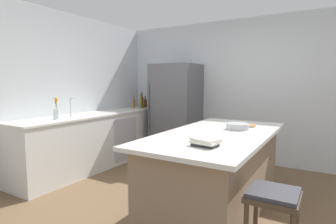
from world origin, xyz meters
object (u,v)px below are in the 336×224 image
Objects in this scene: kitchen_island at (217,171)px; vinegar_bottle at (134,103)px; cookbook_stack at (205,142)px; whiskey_bottle at (142,102)px; sink_faucet at (71,106)px; syrup_bottle at (145,103)px; bar_stool at (273,207)px; mixing_bowl at (237,126)px; cutting_board at (241,125)px; olive_oil_bottle at (141,103)px; flower_vase at (57,113)px; refrigerator at (176,111)px.

kitchen_island is 2.97m from vinegar_bottle.
whiskey_bottle is at bearing 135.48° from cookbook_stack.
sink_faucet is 1.89m from syrup_bottle.
vinegar_bottle is (-3.18, 2.44, 0.47)m from bar_stool.
mixing_bowl is (2.51, -1.49, -0.11)m from whiskey_bottle.
bar_stool is at bearing -40.21° from whiskey_bottle.
sink_faucet is 0.91× the size of whiskey_bottle.
vinegar_bottle is 2.72m from cutting_board.
whiskey_bottle is 2.74m from cutting_board.
syrup_bottle reaches higher than cutting_board.
syrup_bottle is 0.20m from olive_oil_bottle.
cutting_board is (-0.65, 1.45, 0.35)m from bar_stool.
vinegar_bottle is 3.44m from cookbook_stack.
vinegar_bottle is at bearing 146.64° from kitchen_island.
flower_vase reaches higher than syrup_bottle.
vinegar_bottle is (-0.10, -0.10, -0.01)m from olive_oil_bottle.
bar_stool is 3.16m from flower_vase.
whiskey_bottle is at bearing 139.79° from bar_stool.
vinegar_bottle is 0.92× the size of cookbook_stack.
whiskey_bottle reaches higher than syrup_bottle.
whiskey_bottle reaches higher than sink_faucet.
whiskey_bottle reaches higher than kitchen_island.
kitchen_island reaches higher than bar_stool.
olive_oil_bottle is 1.13× the size of vinegar_bottle.
whiskey_bottle is at bearing 142.84° from kitchen_island.
syrup_bottle is (-2.36, 1.90, 0.56)m from kitchen_island.
vinegar_bottle reaches higher than mixing_bowl.
olive_oil_bottle is 1.04× the size of cookbook_stack.
whiskey_bottle is 0.21m from vinegar_bottle.
cutting_board is (0.09, 0.62, 0.45)m from kitchen_island.
kitchen_island is 3.08m from syrup_bottle.
refrigerator is 0.95m from vinegar_bottle.
cookbook_stack is at bearing -55.70° from refrigerator.
vinegar_bottle is (-2.44, 1.61, 0.57)m from kitchen_island.
flower_vase is 2.22m from syrup_bottle.
vinegar_bottle reaches higher than kitchen_island.
vinegar_bottle is at bearing 138.53° from cookbook_stack.
sink_faucet is at bearing -92.46° from syrup_bottle.
flower_vase is 0.96× the size of whiskey_bottle.
syrup_bottle is 0.73× the size of whiskey_bottle.
cutting_board is at bearing 114.15° from bar_stool.
kitchen_island is 6.34× the size of cutting_board.
cookbook_stack reaches higher than cutting_board.
olive_oil_bottle is (0.04, -0.09, -0.01)m from whiskey_bottle.
flower_vase is at bearing -172.25° from kitchen_island.
bar_stool is at bearing -15.17° from cookbook_stack.
vinegar_bottle reaches higher than cookbook_stack.
bar_stool is at bearing -65.85° from cutting_board.
bar_stool is (2.24, -2.57, -0.34)m from refrigerator.
bar_stool is 1.63m from cutting_board.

